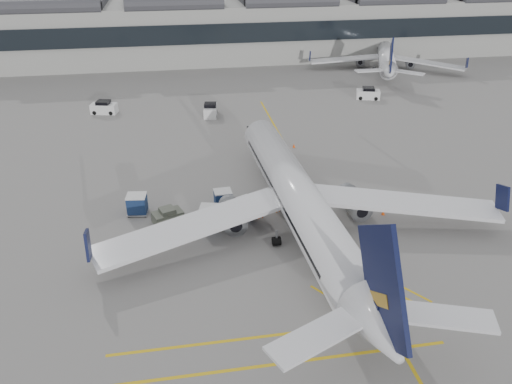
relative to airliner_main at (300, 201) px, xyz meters
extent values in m
plane|color=gray|center=(-6.78, -2.46, -3.09)|extent=(220.00, 220.00, 0.00)
cube|color=#9E9E99|center=(-6.78, 69.54, 2.41)|extent=(200.00, 20.00, 11.00)
cube|color=black|center=(-6.78, 59.34, 3.41)|extent=(200.00, 0.50, 3.60)
cube|color=gold|center=(3.22, 7.54, -3.08)|extent=(0.25, 60.00, 0.01)
cylinder|color=silver|center=(-0.03, 0.68, 0.05)|extent=(5.10, 30.09, 3.75)
cone|color=silver|center=(-0.80, 17.63, 0.05)|extent=(3.93, 4.16, 3.75)
cone|color=silver|center=(0.75, -16.67, 0.45)|extent=(3.97, 4.96, 3.75)
cube|color=silver|center=(-9.44, -1.25, -0.84)|extent=(17.15, 9.33, 0.35)
cube|color=silver|center=(9.51, -0.39, -0.84)|extent=(17.32, 7.97, 0.35)
cylinder|color=slate|center=(-5.84, 0.92, -1.54)|extent=(2.26, 3.68, 2.10)
cylinder|color=slate|center=(5.73, 1.44, -1.54)|extent=(2.26, 3.68, 2.10)
cube|color=#0B1033|center=(0.73, -16.08, 3.25)|extent=(0.64, 7.60, 8.36)
cylinder|color=black|center=(-0.55, 12.15, -2.77)|extent=(0.31, 0.65, 0.64)
cylinder|color=black|center=(-2.41, -1.93, -2.69)|extent=(0.73, 0.83, 0.80)
cylinder|color=black|center=(2.58, -1.70, -2.69)|extent=(0.73, 0.83, 0.80)
cylinder|color=silver|center=(30.29, 53.66, -0.56)|extent=(11.27, 23.67, 3.02)
cone|color=silver|center=(35.07, 66.47, -0.56)|extent=(3.96, 4.07, 3.02)
cone|color=silver|center=(25.40, 40.55, -0.24)|extent=(4.18, 4.67, 3.02)
cube|color=silver|center=(22.71, 55.20, -1.28)|extent=(13.79, 3.48, 0.28)
cube|color=silver|center=(37.03, 49.86, -1.28)|extent=(12.51, 10.77, 0.28)
cylinder|color=slate|center=(26.06, 55.67, -1.84)|extent=(2.59, 3.30, 1.69)
cylinder|color=slate|center=(34.80, 52.41, -1.84)|extent=(2.59, 3.30, 1.69)
cube|color=#0B1033|center=(25.57, 41.00, 2.02)|extent=(2.37, 5.82, 6.74)
cylinder|color=black|center=(33.52, 62.33, -2.83)|extent=(0.39, 0.56, 0.51)
cylinder|color=black|center=(27.70, 52.48, -2.77)|extent=(0.75, 0.80, 0.64)
cylinder|color=black|center=(31.47, 51.07, -2.77)|extent=(0.75, 0.80, 0.64)
cube|color=silver|center=(0.65, 6.04, -2.74)|extent=(3.97, 1.86, 0.71)
cube|color=black|center=(1.66, 6.13, -1.93)|extent=(3.52, 1.42, 1.50)
cube|color=silver|center=(-0.46, 5.94, -2.03)|extent=(1.03, 1.39, 0.91)
cylinder|color=black|center=(-0.70, 5.21, -2.87)|extent=(0.46, 0.22, 0.45)
cylinder|color=black|center=(-0.83, 6.62, -2.87)|extent=(0.46, 0.22, 0.45)
cylinder|color=black|center=(2.13, 5.46, -2.87)|extent=(0.46, 0.22, 0.45)
cylinder|color=black|center=(2.00, 6.88, -2.87)|extent=(0.46, 0.22, 0.45)
cube|color=gray|center=(-6.25, 5.27, -2.90)|extent=(1.86, 1.57, 0.13)
cube|color=navy|center=(-6.25, 5.27, -2.07)|extent=(1.70, 1.51, 1.52)
cube|color=silver|center=(-6.25, 5.27, -1.27)|extent=(1.76, 1.56, 0.10)
cylinder|color=black|center=(-6.94, 4.65, -2.98)|extent=(0.24, 0.12, 0.23)
cylinder|color=black|center=(-7.01, 5.80, -2.98)|extent=(0.24, 0.12, 0.23)
cylinder|color=black|center=(-5.48, 4.74, -2.98)|extent=(0.24, 0.12, 0.23)
cylinder|color=black|center=(-5.55, 5.89, -2.98)|extent=(0.24, 0.12, 0.23)
cube|color=gray|center=(-4.52, 3.10, -2.89)|extent=(2.34, 2.19, 0.13)
cube|color=navy|center=(-4.52, 3.10, -2.02)|extent=(2.17, 2.07, 1.59)
cube|color=silver|center=(-4.52, 3.10, -1.19)|extent=(2.24, 2.14, 0.11)
cylinder|color=black|center=(-4.94, 2.23, -2.97)|extent=(0.26, 0.20, 0.24)
cylinder|color=black|center=(-5.47, 3.31, -2.97)|extent=(0.26, 0.20, 0.24)
cylinder|color=black|center=(-3.56, 2.90, -2.97)|extent=(0.26, 0.20, 0.24)
cylinder|color=black|center=(-4.09, 3.98, -2.97)|extent=(0.26, 0.20, 0.24)
cube|color=gray|center=(-7.76, 2.06, -2.89)|extent=(2.29, 2.04, 0.14)
cube|color=navy|center=(-7.76, 2.06, -1.97)|extent=(2.10, 1.94, 1.66)
cube|color=silver|center=(-7.76, 2.06, -1.10)|extent=(2.17, 2.01, 0.11)
cylinder|color=black|center=(-8.69, 1.66, -2.97)|extent=(0.27, 0.17, 0.25)
cylinder|color=black|center=(-8.37, 2.87, -2.97)|extent=(0.27, 0.17, 0.25)
cylinder|color=black|center=(-7.14, 1.25, -2.97)|extent=(0.27, 0.17, 0.25)
cylinder|color=black|center=(-6.83, 2.47, -2.97)|extent=(0.27, 0.17, 0.25)
cube|color=gray|center=(-14.41, 5.45, -2.89)|extent=(2.11, 1.82, 0.14)
cube|color=navy|center=(-14.41, 5.45, -1.98)|extent=(1.94, 1.74, 1.65)
cube|color=silver|center=(-14.41, 5.45, -1.11)|extent=(2.00, 1.80, 0.11)
cylinder|color=black|center=(-15.27, 4.93, -2.97)|extent=(0.26, 0.14, 0.25)
cylinder|color=black|center=(-15.12, 6.17, -2.97)|extent=(0.26, 0.14, 0.25)
cylinder|color=black|center=(-13.69, 4.73, -2.97)|extent=(0.26, 0.14, 0.25)
cylinder|color=black|center=(-13.54, 5.97, -2.97)|extent=(0.26, 0.14, 0.25)
imported|color=#DB5C0B|center=(-1.13, 3.65, -2.19)|extent=(0.79, 0.71, 1.81)
imported|color=orange|center=(-3.14, 2.84, -2.16)|extent=(1.05, 0.91, 1.86)
cube|color=#505448|center=(-11.59, 3.37, -2.50)|extent=(3.09, 2.45, 1.08)
cube|color=#505448|center=(-11.59, 3.37, -1.85)|extent=(1.66, 1.66, 0.54)
cylinder|color=black|center=(-12.26, 2.37, -2.79)|extent=(0.66, 0.46, 0.60)
cylinder|color=black|center=(-12.74, 3.69, -2.79)|extent=(0.66, 0.46, 0.60)
cylinder|color=black|center=(-10.44, 3.05, -2.79)|extent=(0.66, 0.46, 0.60)
cylinder|color=black|center=(-10.92, 4.36, -2.79)|extent=(0.66, 0.46, 0.60)
cone|color=#F24C0A|center=(4.08, 18.83, -2.85)|extent=(0.35, 0.35, 0.48)
cone|color=#F24C0A|center=(8.69, 1.44, -2.86)|extent=(0.34, 0.34, 0.47)
cube|color=silver|center=(-20.46, 36.02, -2.38)|extent=(3.97, 2.60, 1.42)
cube|color=black|center=(-20.46, 36.02, -1.52)|extent=(2.16, 2.09, 0.61)
cylinder|color=black|center=(-21.82, 35.50, -2.79)|extent=(0.64, 0.35, 0.61)
cylinder|color=black|center=(-21.46, 37.09, -2.79)|extent=(0.64, 0.35, 0.61)
cylinder|color=black|center=(-19.45, 34.96, -2.79)|extent=(0.64, 0.35, 0.61)
cylinder|color=black|center=(-19.09, 36.54, -2.79)|extent=(0.64, 0.35, 0.61)
cube|color=silver|center=(-5.13, 32.31, -2.39)|extent=(2.28, 3.81, 1.40)
cube|color=black|center=(-5.13, 32.31, -1.54)|extent=(1.93, 2.02, 0.60)
cylinder|color=black|center=(-4.50, 31.01, -2.79)|extent=(0.30, 0.62, 0.60)
cylinder|color=black|center=(-6.09, 31.23, -2.79)|extent=(0.30, 0.62, 0.60)
cylinder|color=black|center=(-4.17, 33.39, -2.79)|extent=(0.30, 0.62, 0.60)
cylinder|color=black|center=(-5.75, 33.61, -2.79)|extent=(0.30, 0.62, 0.60)
cube|color=silver|center=(20.29, 36.23, -2.39)|extent=(3.95, 2.69, 1.40)
cube|color=black|center=(20.29, 36.23, -1.54)|extent=(2.19, 2.12, 0.60)
cylinder|color=black|center=(18.92, 35.77, -2.79)|extent=(0.64, 0.37, 0.60)
cylinder|color=black|center=(19.34, 37.32, -2.79)|extent=(0.64, 0.37, 0.60)
cylinder|color=black|center=(21.24, 35.14, -2.79)|extent=(0.64, 0.37, 0.60)
cylinder|color=black|center=(21.66, 36.69, -2.79)|extent=(0.64, 0.37, 0.60)
camera|label=1|loc=(-10.10, -36.99, 21.28)|focal=35.00mm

